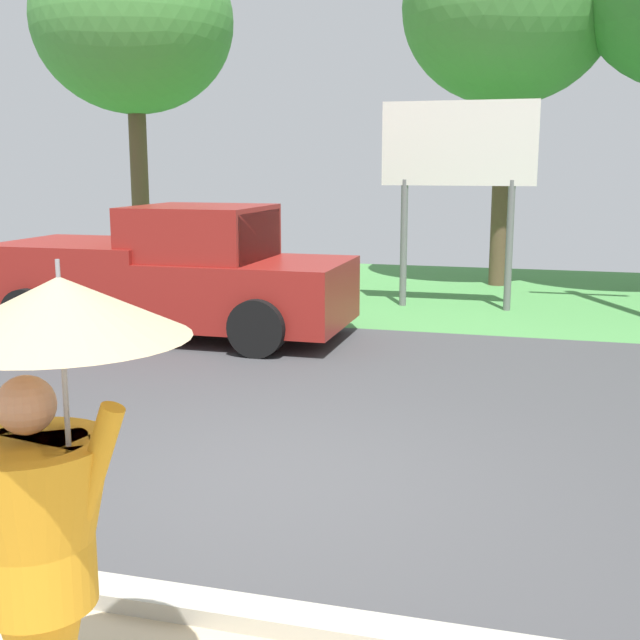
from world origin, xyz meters
TOP-DOWN VIEW (x-y plane):
  - ground_plane at (0.00, 2.95)m, footprint 40.00×22.00m
  - monk_pedestrian at (0.19, -3.32)m, footprint 1.03×0.92m
  - pickup_truck at (-3.22, 4.87)m, footprint 5.20×2.28m
  - roadside_billboard at (0.50, 8.22)m, footprint 2.60×0.12m
  - tree_left_far at (1.07, 11.20)m, footprint 4.14×4.14m
  - tree_right_far at (-6.12, 9.50)m, footprint 3.98×3.98m

SIDE VIEW (x-z plane):
  - ground_plane at x=0.00m, z-range -0.15..0.05m
  - pickup_truck at x=-3.22m, z-range -0.07..1.81m
  - monk_pedestrian at x=0.19m, z-range 0.00..2.13m
  - roadside_billboard at x=0.50m, z-range 0.80..4.30m
  - tree_right_far at x=-6.12m, z-range 1.70..8.76m
  - tree_left_far at x=1.07m, z-range 1.77..9.13m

